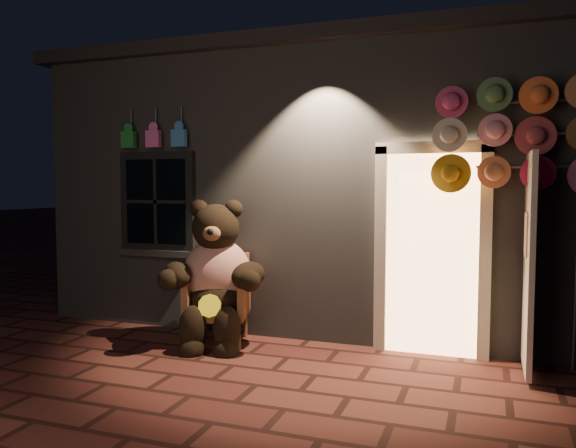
% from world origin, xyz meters
% --- Properties ---
extents(ground, '(60.00, 60.00, 0.00)m').
position_xyz_m(ground, '(0.00, 0.00, 0.00)').
color(ground, '#5C2B23').
rests_on(ground, ground).
extents(shop_building, '(7.30, 5.95, 3.51)m').
position_xyz_m(shop_building, '(0.00, 3.99, 1.74)').
color(shop_building, slate).
rests_on(shop_building, ground).
extents(wicker_armchair, '(0.80, 0.76, 0.98)m').
position_xyz_m(wicker_armchair, '(-0.93, 1.15, 0.49)').
color(wicker_armchair, '#96643A').
rests_on(wicker_armchair, ground).
extents(teddy_bear, '(1.18, 1.06, 1.68)m').
position_xyz_m(teddy_bear, '(-0.91, 1.03, 0.74)').
color(teddy_bear, red).
rests_on(teddy_bear, ground).
extents(hat_rack, '(1.66, 0.22, 2.76)m').
position_xyz_m(hat_rack, '(2.13, 1.28, 2.20)').
color(hat_rack, '#59595E').
rests_on(hat_rack, ground).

